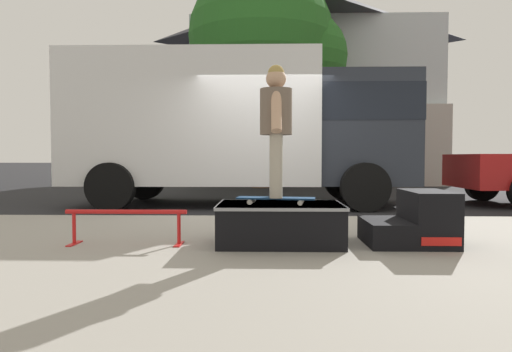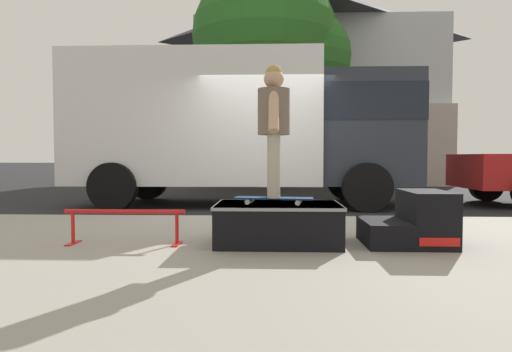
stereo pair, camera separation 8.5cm
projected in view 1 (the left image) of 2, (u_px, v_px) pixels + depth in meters
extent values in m
plane|color=black|center=(265.00, 219.00, 7.27)|extent=(140.00, 140.00, 0.00)
cube|color=gray|center=(263.00, 256.00, 4.27)|extent=(50.00, 5.00, 0.12)
cube|color=black|center=(280.00, 224.00, 4.58)|extent=(1.23, 0.83, 0.41)
cube|color=gray|center=(280.00, 205.00, 4.58)|extent=(1.25, 0.85, 0.03)
cube|color=black|center=(385.00, 232.00, 4.56)|extent=(0.42, 0.74, 0.24)
cube|color=black|center=(427.00, 218.00, 4.54)|extent=(0.42, 0.74, 0.54)
cube|color=red|center=(442.00, 242.00, 4.17)|extent=(0.37, 0.01, 0.08)
cylinder|color=red|center=(126.00, 212.00, 4.53)|extent=(1.22, 0.04, 0.04)
cylinder|color=red|center=(74.00, 228.00, 4.55)|extent=(0.04, 0.04, 0.33)
cube|color=red|center=(74.00, 244.00, 4.55)|extent=(0.06, 0.28, 0.01)
cylinder|color=red|center=(179.00, 228.00, 4.52)|extent=(0.04, 0.04, 0.33)
cube|color=red|center=(179.00, 244.00, 4.53)|extent=(0.06, 0.28, 0.01)
cube|color=navy|center=(276.00, 198.00, 4.52)|extent=(0.80, 0.30, 0.02)
cylinder|color=silver|center=(301.00, 201.00, 4.57)|extent=(0.06, 0.04, 0.05)
cylinder|color=silver|center=(300.00, 203.00, 4.39)|extent=(0.06, 0.04, 0.05)
cylinder|color=silver|center=(253.00, 200.00, 4.65)|extent=(0.06, 0.04, 0.05)
cylinder|color=silver|center=(250.00, 202.00, 4.47)|extent=(0.06, 0.04, 0.05)
cylinder|color=#B7AD99|center=(276.00, 166.00, 4.58)|extent=(0.13, 0.13, 0.63)
cylinder|color=#B7AD99|center=(276.00, 166.00, 4.42)|extent=(0.13, 0.13, 0.63)
cylinder|color=#726051|center=(276.00, 112.00, 4.48)|extent=(0.32, 0.32, 0.45)
cylinder|color=tan|center=(276.00, 115.00, 4.68)|extent=(0.10, 0.28, 0.43)
cylinder|color=tan|center=(276.00, 111.00, 4.28)|extent=(0.10, 0.28, 0.43)
sphere|color=tan|center=(276.00, 79.00, 4.47)|extent=(0.20, 0.20, 0.20)
sphere|color=tan|center=(276.00, 73.00, 4.46)|extent=(0.16, 0.16, 0.16)
cube|color=white|center=(195.00, 121.00, 9.43)|extent=(5.00, 2.35, 2.60)
cube|color=#282D38|center=(361.00, 131.00, 9.35)|extent=(1.90, 2.16, 2.20)
cube|color=black|center=(361.00, 107.00, 9.33)|extent=(1.92, 2.19, 0.70)
cylinder|color=black|center=(344.00, 180.00, 10.57)|extent=(0.90, 0.28, 0.90)
cylinder|color=black|center=(365.00, 187.00, 8.23)|extent=(0.90, 0.28, 0.90)
cylinder|color=black|center=(145.00, 180.00, 10.69)|extent=(0.90, 0.28, 0.90)
cylinder|color=black|center=(111.00, 187.00, 8.35)|extent=(0.90, 0.28, 0.90)
cylinder|color=black|center=(482.00, 185.00, 10.35)|extent=(0.72, 0.24, 0.72)
cylinder|color=brown|center=(261.00, 137.00, 14.56)|extent=(0.56, 0.56, 3.28)
sphere|color=#286623|center=(261.00, 39.00, 14.43)|extent=(4.61, 4.61, 4.61)
sphere|color=#286623|center=(300.00, 57.00, 14.42)|extent=(3.00, 3.00, 3.00)
cube|color=silver|center=(308.00, 111.00, 19.53)|extent=(9.00, 7.50, 6.00)
cube|color=#B2ADA3|center=(318.00, 145.00, 15.60)|extent=(9.00, 0.50, 2.80)
pyramid|color=#38383F|center=(308.00, 13.00, 19.35)|extent=(9.54, 7.95, 2.40)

